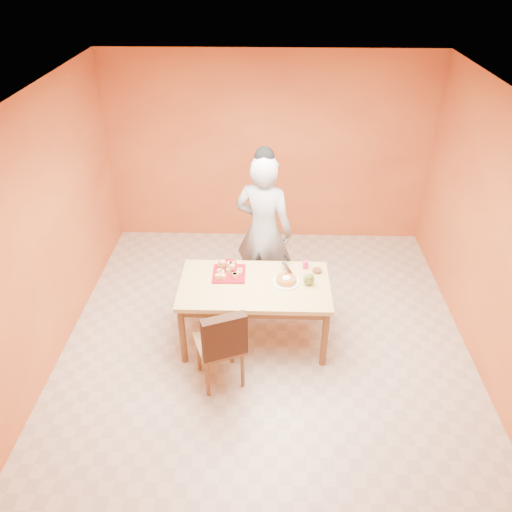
{
  "coord_description": "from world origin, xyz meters",
  "views": [
    {
      "loc": [
        0.02,
        -4.13,
        3.89
      ],
      "look_at": [
        -0.11,
        0.3,
        1.02
      ],
      "focal_mm": 35.0,
      "sensor_mm": 36.0,
      "label": 1
    }
  ],
  "objects_px": {
    "dining_chair": "(219,343)",
    "checker_tin": "(317,271)",
    "dining_table": "(255,291)",
    "magenta_glass": "(305,265)",
    "person": "(264,231)",
    "sponge_cake": "(286,280)",
    "red_dinner_plate": "(227,265)",
    "pastry_platter": "(229,274)",
    "egg_ornament": "(309,279)"
  },
  "relations": [
    {
      "from": "egg_ornament",
      "to": "checker_tin",
      "type": "height_order",
      "value": "egg_ornament"
    },
    {
      "from": "dining_table",
      "to": "pastry_platter",
      "type": "height_order",
      "value": "pastry_platter"
    },
    {
      "from": "dining_table",
      "to": "magenta_glass",
      "type": "distance_m",
      "value": 0.65
    },
    {
      "from": "sponge_cake",
      "to": "person",
      "type": "bearing_deg",
      "value": 108.73
    },
    {
      "from": "magenta_glass",
      "to": "checker_tin",
      "type": "xyz_separation_m",
      "value": [
        0.13,
        -0.07,
        -0.03
      ]
    },
    {
      "from": "checker_tin",
      "to": "dining_chair",
      "type": "bearing_deg",
      "value": -138.66
    },
    {
      "from": "dining_table",
      "to": "person",
      "type": "distance_m",
      "value": 0.84
    },
    {
      "from": "red_dinner_plate",
      "to": "magenta_glass",
      "type": "bearing_deg",
      "value": -2.02
    },
    {
      "from": "pastry_platter",
      "to": "red_dinner_plate",
      "type": "height_order",
      "value": "pastry_platter"
    },
    {
      "from": "dining_chair",
      "to": "sponge_cake",
      "type": "xyz_separation_m",
      "value": [
        0.67,
        0.68,
        0.29
      ]
    },
    {
      "from": "person",
      "to": "checker_tin",
      "type": "height_order",
      "value": "person"
    },
    {
      "from": "sponge_cake",
      "to": "egg_ornament",
      "type": "relative_size",
      "value": 1.42
    },
    {
      "from": "person",
      "to": "checker_tin",
      "type": "relative_size",
      "value": 18.58
    },
    {
      "from": "red_dinner_plate",
      "to": "magenta_glass",
      "type": "relative_size",
      "value": 2.44
    },
    {
      "from": "pastry_platter",
      "to": "magenta_glass",
      "type": "xyz_separation_m",
      "value": [
        0.84,
        0.15,
        0.03
      ]
    },
    {
      "from": "dining_chair",
      "to": "sponge_cake",
      "type": "distance_m",
      "value": 1.0
    },
    {
      "from": "dining_table",
      "to": "red_dinner_plate",
      "type": "distance_m",
      "value": 0.48
    },
    {
      "from": "dining_table",
      "to": "magenta_glass",
      "type": "bearing_deg",
      "value": 29.94
    },
    {
      "from": "person",
      "to": "egg_ornament",
      "type": "xyz_separation_m",
      "value": [
        0.49,
        -0.78,
        -0.12
      ]
    },
    {
      "from": "dining_chair",
      "to": "egg_ornament",
      "type": "distance_m",
      "value": 1.16
    },
    {
      "from": "checker_tin",
      "to": "egg_ornament",
      "type": "bearing_deg",
      "value": -114.3
    },
    {
      "from": "person",
      "to": "pastry_platter",
      "type": "height_order",
      "value": "person"
    },
    {
      "from": "sponge_cake",
      "to": "egg_ornament",
      "type": "distance_m",
      "value": 0.24
    },
    {
      "from": "dining_chair",
      "to": "checker_tin",
      "type": "distance_m",
      "value": 1.37
    },
    {
      "from": "red_dinner_plate",
      "to": "checker_tin",
      "type": "bearing_deg",
      "value": -6.0
    },
    {
      "from": "egg_ornament",
      "to": "red_dinner_plate",
      "type": "bearing_deg",
      "value": 179.68
    },
    {
      "from": "sponge_cake",
      "to": "checker_tin",
      "type": "relative_size",
      "value": 2.06
    },
    {
      "from": "sponge_cake",
      "to": "checker_tin",
      "type": "xyz_separation_m",
      "value": [
        0.34,
        0.21,
        -0.02
      ]
    },
    {
      "from": "checker_tin",
      "to": "magenta_glass",
      "type": "bearing_deg",
      "value": 149.47
    },
    {
      "from": "dining_table",
      "to": "egg_ornament",
      "type": "height_order",
      "value": "egg_ornament"
    },
    {
      "from": "sponge_cake",
      "to": "pastry_platter",
      "type": "bearing_deg",
      "value": 168.18
    },
    {
      "from": "dining_table",
      "to": "pastry_platter",
      "type": "relative_size",
      "value": 4.55
    },
    {
      "from": "dining_table",
      "to": "red_dinner_plate",
      "type": "xyz_separation_m",
      "value": [
        -0.32,
        0.35,
        0.1
      ]
    },
    {
      "from": "dining_table",
      "to": "dining_chair",
      "type": "relative_size",
      "value": 1.64
    },
    {
      "from": "egg_ornament",
      "to": "sponge_cake",
      "type": "bearing_deg",
      "value": -167.1
    },
    {
      "from": "dining_table",
      "to": "dining_chair",
      "type": "bearing_deg",
      "value": -117.18
    },
    {
      "from": "dining_table",
      "to": "red_dinner_plate",
      "type": "bearing_deg",
      "value": 132.39
    },
    {
      "from": "pastry_platter",
      "to": "sponge_cake",
      "type": "distance_m",
      "value": 0.63
    },
    {
      "from": "dining_table",
      "to": "sponge_cake",
      "type": "xyz_separation_m",
      "value": [
        0.34,
        0.04,
        0.13
      ]
    },
    {
      "from": "dining_chair",
      "to": "sponge_cake",
      "type": "bearing_deg",
      "value": 24.31
    },
    {
      "from": "checker_tin",
      "to": "red_dinner_plate",
      "type": "bearing_deg",
      "value": 174.0
    },
    {
      "from": "red_dinner_plate",
      "to": "sponge_cake",
      "type": "relative_size",
      "value": 1.04
    },
    {
      "from": "pastry_platter",
      "to": "checker_tin",
      "type": "bearing_deg",
      "value": 4.58
    },
    {
      "from": "sponge_cake",
      "to": "red_dinner_plate",
      "type": "bearing_deg",
      "value": 154.57
    },
    {
      "from": "sponge_cake",
      "to": "magenta_glass",
      "type": "bearing_deg",
      "value": 52.16
    },
    {
      "from": "red_dinner_plate",
      "to": "egg_ornament",
      "type": "relative_size",
      "value": 1.48
    },
    {
      "from": "dining_table",
      "to": "dining_chair",
      "type": "distance_m",
      "value": 0.74
    },
    {
      "from": "sponge_cake",
      "to": "magenta_glass",
      "type": "distance_m",
      "value": 0.36
    },
    {
      "from": "egg_ornament",
      "to": "dining_table",
      "type": "bearing_deg",
      "value": -158.64
    },
    {
      "from": "dining_table",
      "to": "checker_tin",
      "type": "bearing_deg",
      "value": 19.82
    }
  ]
}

